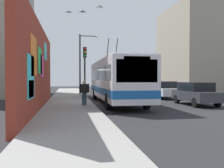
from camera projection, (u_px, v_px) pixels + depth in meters
name	position (u px, v px, depth m)	size (l,w,h in m)	color
ground_plane	(91.00, 103.00, 18.74)	(80.00, 80.00, 0.00)	#232326
sidewalk_slab	(69.00, 102.00, 18.46)	(48.00, 3.20, 0.15)	gray
graffiti_wall	(39.00, 68.00, 14.32)	(14.37, 0.32, 4.90)	maroon
building_far_right	(194.00, 49.00, 37.35)	(11.73, 7.61, 12.39)	#9E937F
city_bus	(116.00, 79.00, 18.41)	(11.58, 2.61, 5.00)	silver
parked_car_dark_gray	(196.00, 93.00, 17.20)	(4.15, 1.75, 1.58)	#38383D
parked_car_white	(163.00, 89.00, 22.98)	(4.26, 1.82, 1.58)	white
parked_car_silver	(146.00, 87.00, 28.32)	(4.67, 1.82, 1.58)	#B7B7BC
parked_car_champagne	(132.00, 86.00, 34.43)	(4.15, 1.91, 1.58)	#C6B793
pedestrian_at_curb	(84.00, 91.00, 15.90)	(0.22, 0.64, 1.55)	#2D3F59
traffic_light	(85.00, 64.00, 20.15)	(0.49, 0.28, 4.25)	#2D382D
street_lamp	(82.00, 60.00, 26.16)	(0.44, 1.98, 6.32)	#4C4C51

